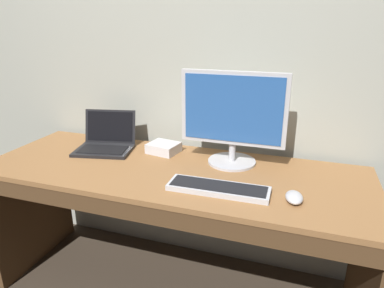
{
  "coord_description": "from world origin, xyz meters",
  "views": [
    {
      "loc": [
        0.59,
        -1.43,
        1.42
      ],
      "look_at": [
        0.1,
        0.0,
        0.88
      ],
      "focal_mm": 32.02,
      "sensor_mm": 36.0,
      "label": 1
    }
  ],
  "objects": [
    {
      "name": "laptop_black",
      "position": [
        -0.45,
        0.13,
        0.78
      ],
      "size": [
        0.35,
        0.32,
        0.2
      ],
      "color": "black",
      "rests_on": "desk"
    },
    {
      "name": "wired_keyboard",
      "position": [
        0.28,
        -0.16,
        0.75
      ],
      "size": [
        0.43,
        0.14,
        0.03
      ],
      "color": "#BCBCC1",
      "rests_on": "desk"
    },
    {
      "name": "computer_mouse",
      "position": [
        0.58,
        -0.15,
        0.76
      ],
      "size": [
        0.08,
        0.12,
        0.04
      ],
      "primitive_type": "ellipsoid",
      "rotation": [
        0.0,
        0.0,
        0.15
      ],
      "color": "#B7B7BC",
      "rests_on": "desk"
    },
    {
      "name": "external_drive_box",
      "position": [
        -0.13,
        0.2,
        0.77
      ],
      "size": [
        0.18,
        0.16,
        0.05
      ],
      "primitive_type": "cube",
      "rotation": [
        0.0,
        0.0,
        -0.17
      ],
      "color": "silver",
      "rests_on": "desk"
    },
    {
      "name": "desk",
      "position": [
        0.0,
        -0.02,
        0.54
      ],
      "size": [
        1.89,
        0.68,
        0.74
      ],
      "color": "olive",
      "rests_on": "ground"
    },
    {
      "name": "external_monitor",
      "position": [
        0.26,
        0.16,
        1.0
      ],
      "size": [
        0.52,
        0.24,
        0.46
      ],
      "color": "#B7B7BC",
      "rests_on": "desk"
    }
  ]
}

